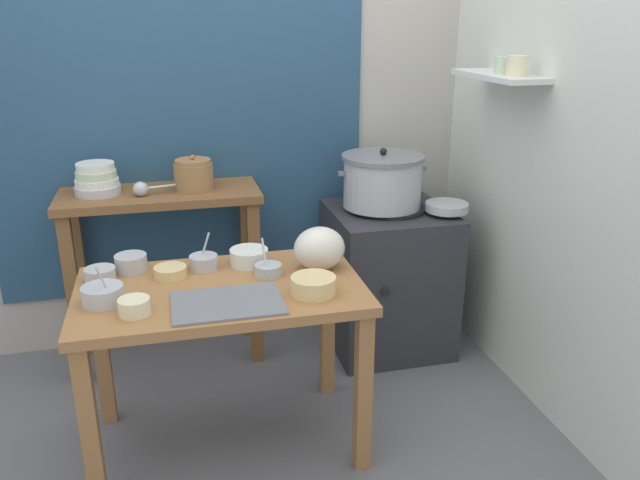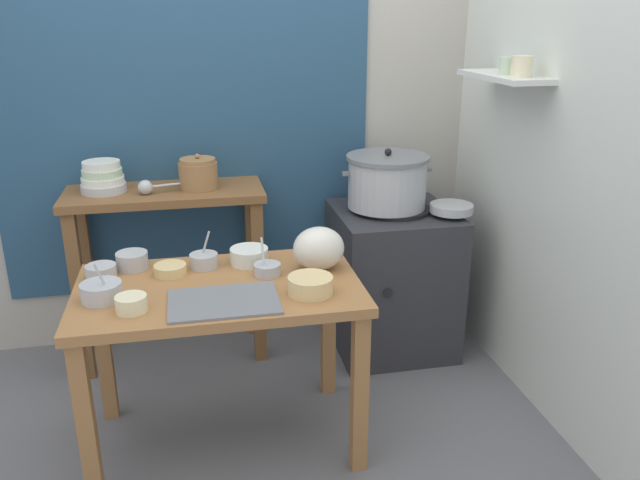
{
  "view_description": "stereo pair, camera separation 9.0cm",
  "coord_description": "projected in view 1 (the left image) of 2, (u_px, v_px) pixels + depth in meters",
  "views": [
    {
      "loc": [
        -0.22,
        -2.25,
        1.72
      ],
      "look_at": [
        0.38,
        0.19,
        0.82
      ],
      "focal_mm": 35.71,
      "sensor_mm": 36.0,
      "label": 1
    },
    {
      "loc": [
        -0.13,
        -2.27,
        1.72
      ],
      "look_at": [
        0.38,
        0.19,
        0.82
      ],
      "focal_mm": 35.71,
      "sensor_mm": 36.0,
      "label": 2
    }
  ],
  "objects": [
    {
      "name": "prep_bowl_4",
      "position": [
        170.0,
        271.0,
        2.54
      ],
      "size": [
        0.13,
        0.13,
        0.04
      ],
      "color": "#E5C684",
      "rests_on": "prep_table"
    },
    {
      "name": "clay_pot",
      "position": [
        194.0,
        175.0,
        3.09
      ],
      "size": [
        0.19,
        0.19,
        0.17
      ],
      "color": "olive",
      "rests_on": "back_shelf_table"
    },
    {
      "name": "prep_bowl_5",
      "position": [
        134.0,
        306.0,
        2.22
      ],
      "size": [
        0.11,
        0.11,
        0.06
      ],
      "color": "beige",
      "rests_on": "prep_table"
    },
    {
      "name": "prep_bowl_2",
      "position": [
        249.0,
        256.0,
        2.66
      ],
      "size": [
        0.16,
        0.16,
        0.07
      ],
      "color": "silver",
      "rests_on": "prep_table"
    },
    {
      "name": "wall_right",
      "position": [
        549.0,
        115.0,
        2.74
      ],
      "size": [
        0.3,
        3.2,
        2.6
      ],
      "color": "silver",
      "rests_on": "ground"
    },
    {
      "name": "prep_bowl_7",
      "position": [
        268.0,
        269.0,
        2.55
      ],
      "size": [
        0.11,
        0.11,
        0.15
      ],
      "color": "#B7BABF",
      "rests_on": "prep_table"
    },
    {
      "name": "back_shelf_table",
      "position": [
        163.0,
        235.0,
        3.15
      ],
      "size": [
        0.96,
        0.4,
        0.9
      ],
      "color": "brown",
      "rests_on": "ground"
    },
    {
      "name": "prep_bowl_6",
      "position": [
        204.0,
        261.0,
        2.62
      ],
      "size": [
        0.12,
        0.12,
        0.15
      ],
      "color": "#B7BABF",
      "rests_on": "prep_table"
    },
    {
      "name": "wall_back",
      "position": [
        223.0,
        98.0,
        3.26
      ],
      "size": [
        4.4,
        0.12,
        2.6
      ],
      "color": "#B2ADA3",
      "rests_on": "ground"
    },
    {
      "name": "ladle",
      "position": [
        143.0,
        189.0,
        2.99
      ],
      "size": [
        0.28,
        0.1,
        0.07
      ],
      "color": "#B7BABF",
      "rests_on": "back_shelf_table"
    },
    {
      "name": "plastic_bag",
      "position": [
        319.0,
        248.0,
        2.6
      ],
      "size": [
        0.21,
        0.18,
        0.18
      ],
      "primitive_type": "ellipsoid",
      "color": "silver",
      "rests_on": "prep_table"
    },
    {
      "name": "prep_table",
      "position": [
        222.0,
        312.0,
        2.5
      ],
      "size": [
        1.1,
        0.66,
        0.72
      ],
      "color": "#9E6B3D",
      "rests_on": "ground"
    },
    {
      "name": "prep_bowl_3",
      "position": [
        103.0,
        294.0,
        2.3
      ],
      "size": [
        0.15,
        0.15,
        0.16
      ],
      "color": "#B7BABF",
      "rests_on": "prep_table"
    },
    {
      "name": "wide_pan",
      "position": [
        447.0,
        207.0,
        3.18
      ],
      "size": [
        0.21,
        0.21,
        0.04
      ],
      "primitive_type": "cylinder",
      "color": "#B7BABF",
      "rests_on": "stove_block"
    },
    {
      "name": "stove_block",
      "position": [
        387.0,
        278.0,
        3.39
      ],
      "size": [
        0.6,
        0.61,
        0.78
      ],
      "color": "#2D2D33",
      "rests_on": "ground"
    },
    {
      "name": "serving_tray",
      "position": [
        227.0,
        303.0,
        2.31
      ],
      "size": [
        0.4,
        0.28,
        0.01
      ],
      "primitive_type": "cube",
      "color": "slate",
      "rests_on": "prep_table"
    },
    {
      "name": "ground_plane",
      "position": [
        244.0,
        444.0,
        2.68
      ],
      "size": [
        9.0,
        9.0,
        0.0
      ],
      "primitive_type": "plane",
      "color": "slate"
    },
    {
      "name": "steamer_pot",
      "position": [
        382.0,
        181.0,
        3.22
      ],
      "size": [
        0.47,
        0.42,
        0.3
      ],
      "color": "#B7BABF",
      "rests_on": "stove_block"
    },
    {
      "name": "prep_bowl_1",
      "position": [
        313.0,
        285.0,
        2.38
      ],
      "size": [
        0.17,
        0.17,
        0.07
      ],
      "color": "#E5C684",
      "rests_on": "prep_table"
    },
    {
      "name": "prep_bowl_8",
      "position": [
        131.0,
        262.0,
        2.59
      ],
      "size": [
        0.13,
        0.13,
        0.07
      ],
      "color": "#B7BABF",
      "rests_on": "prep_table"
    },
    {
      "name": "prep_bowl_0",
      "position": [
        100.0,
        274.0,
        2.5
      ],
      "size": [
        0.12,
        0.12,
        0.05
      ],
      "color": "#B7BABF",
      "rests_on": "prep_table"
    },
    {
      "name": "bowl_stack_enamel",
      "position": [
        97.0,
        180.0,
        3.01
      ],
      "size": [
        0.21,
        0.21,
        0.15
      ],
      "color": "#B7BABF",
      "rests_on": "back_shelf_table"
    }
  ]
}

